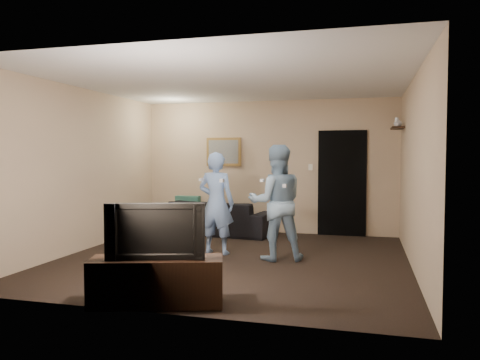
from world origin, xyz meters
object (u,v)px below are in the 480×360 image
(tv_console, at_px, (157,281))
(sofa, at_px, (217,217))
(wii_player_left, at_px, (216,203))
(wii_player_right, at_px, (276,203))
(television, at_px, (156,230))

(tv_console, bearing_deg, sofa, 82.79)
(tv_console, relative_size, wii_player_left, 0.85)
(tv_console, bearing_deg, wii_player_right, 54.72)
(sofa, bearing_deg, tv_console, 107.14)
(sofa, height_order, wii_player_right, wii_player_right)
(sofa, distance_m, wii_player_right, 2.54)
(sofa, distance_m, wii_player_left, 1.92)
(television, bearing_deg, wii_player_left, 77.15)
(tv_console, distance_m, wii_player_right, 2.58)
(tv_console, bearing_deg, television, 0.00)
(wii_player_left, bearing_deg, tv_console, -85.72)
(sofa, relative_size, television, 2.24)
(wii_player_left, height_order, wii_player_right, wii_player_right)
(wii_player_left, distance_m, wii_player_right, 0.99)
(sofa, xyz_separation_m, wii_player_left, (0.57, -1.78, 0.47))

